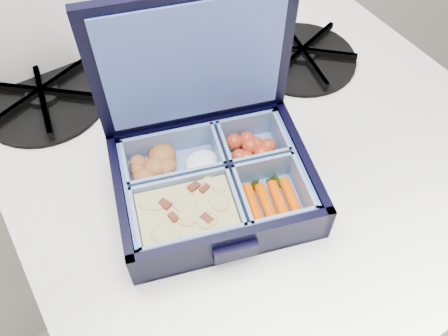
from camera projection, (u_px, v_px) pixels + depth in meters
stove at (241, 280)px, 0.99m from camera, size 0.62×0.62×0.93m
bento_box at (214, 184)px, 0.53m from camera, size 0.26×0.22×0.05m
burner_grate at (302, 53)px, 0.69m from camera, size 0.20×0.20×0.02m
burner_grate_rear at (43, 96)px, 0.64m from camera, size 0.22×0.22×0.02m
fork at (212, 103)px, 0.64m from camera, size 0.14×0.13×0.01m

